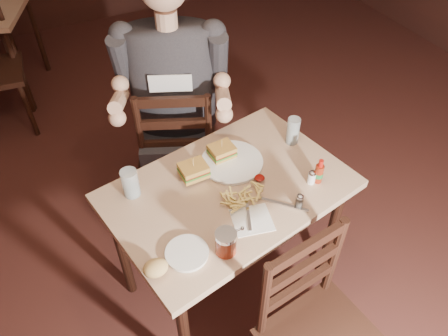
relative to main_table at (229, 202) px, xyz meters
name	(u,v)px	position (x,y,z in m)	size (l,w,h in m)	color
room_shell	(247,48)	(0.10, 0.07, 0.73)	(7.00, 7.00, 7.00)	black
main_table	(229,202)	(0.00, 0.00, 0.00)	(1.18, 0.90, 0.77)	tan
chair_far	(178,144)	(0.02, 0.70, -0.19)	(0.44, 0.49, 0.96)	black
diner	(170,70)	(0.00, 0.65, 0.34)	(0.60, 0.47, 1.04)	#2F2D32
dinner_plate	(232,163)	(0.08, 0.13, 0.10)	(0.28, 0.28, 0.02)	white
sandwich_left	(193,167)	(-0.11, 0.13, 0.16)	(0.12, 0.10, 0.10)	gold
sandwich_right	(222,148)	(0.06, 0.19, 0.16)	(0.11, 0.09, 0.10)	gold
fries_pile	(245,195)	(0.03, -0.10, 0.13)	(0.24, 0.17, 0.04)	#F1D369
ketchup_dollop	(260,178)	(0.14, -0.03, 0.12)	(0.05, 0.05, 0.01)	maroon
glass_left	(130,183)	(-0.40, 0.16, 0.16)	(0.07, 0.07, 0.14)	silver
glass_right	(293,131)	(0.42, 0.14, 0.17)	(0.06, 0.06, 0.14)	silver
hot_sauce	(319,171)	(0.38, -0.14, 0.16)	(0.04, 0.04, 0.13)	maroon
salt_shaker	(312,177)	(0.35, -0.14, 0.13)	(0.04, 0.04, 0.07)	white
pepper_shaker	(299,201)	(0.22, -0.23, 0.13)	(0.03, 0.03, 0.06)	#38332D
syrup_dispenser	(226,243)	(-0.16, -0.30, 0.15)	(0.09, 0.09, 0.11)	maroon
napkin	(252,220)	(0.00, -0.21, 0.10)	(0.16, 0.15, 0.00)	white
knife	(282,204)	(0.16, -0.19, 0.10)	(0.01, 0.23, 0.01)	silver
fork	(248,215)	(0.00, -0.18, 0.10)	(0.01, 0.17, 0.01)	silver
side_plate	(187,254)	(-0.31, -0.25, 0.10)	(0.17, 0.17, 0.01)	white
bread_roll	(156,268)	(-0.44, -0.27, 0.14)	(0.10, 0.08, 0.06)	tan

